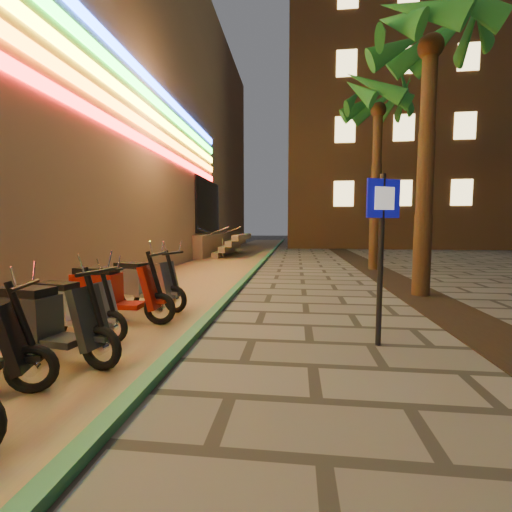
# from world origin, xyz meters

# --- Properties ---
(parking_strip) EXTENTS (3.40, 60.00, 0.01)m
(parking_strip) POSITION_xyz_m (-2.60, 10.00, 0.01)
(parking_strip) COLOR #8C7251
(parking_strip) RESTS_ON ground
(green_curb) EXTENTS (0.18, 60.00, 0.10)m
(green_curb) POSITION_xyz_m (-0.90, 10.00, 0.05)
(green_curb) COLOR #2A7046
(green_curb) RESTS_ON ground
(planting_strip) EXTENTS (1.20, 40.00, 0.02)m
(planting_strip) POSITION_xyz_m (3.60, 5.00, 0.01)
(planting_strip) COLOR black
(planting_strip) RESTS_ON ground
(apartment_block) EXTENTS (18.00, 16.06, 25.00)m
(apartment_block) POSITION_xyz_m (9.00, 32.00, 12.50)
(apartment_block) COLOR brown
(apartment_block) RESTS_ON ground
(palm_c) EXTENTS (2.97, 3.02, 6.91)m
(palm_c) POSITION_xyz_m (3.60, 7.00, 5.73)
(palm_c) COLOR #472D19
(palm_c) RESTS_ON ground
(palm_d) EXTENTS (2.97, 3.02, 7.16)m
(palm_d) POSITION_xyz_m (3.60, 12.00, 5.94)
(palm_d) COLOR #472D19
(palm_d) RESTS_ON ground
(pedestrian_sign) EXTENTS (0.48, 0.25, 2.36)m
(pedestrian_sign) POSITION_xyz_m (1.78, 3.33, 1.53)
(pedestrian_sign) COLOR black
(pedestrian_sign) RESTS_ON ground
(scooter_7) EXTENTS (1.71, 0.71, 1.20)m
(scooter_7) POSITION_xyz_m (-2.38, 2.21, 0.52)
(scooter_7) COLOR black
(scooter_7) RESTS_ON ground
(scooter_8) EXTENTS (1.54, 0.65, 1.08)m
(scooter_8) POSITION_xyz_m (-2.66, 3.07, 0.47)
(scooter_8) COLOR black
(scooter_8) RESTS_ON ground
(scooter_9) EXTENTS (1.76, 0.62, 1.25)m
(scooter_9) POSITION_xyz_m (-2.49, 3.92, 0.54)
(scooter_9) COLOR black
(scooter_9) RESTS_ON ground
(scooter_10) EXTENTS (1.69, 0.90, 1.20)m
(scooter_10) POSITION_xyz_m (-2.44, 4.96, 0.52)
(scooter_10) COLOR black
(scooter_10) RESTS_ON ground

